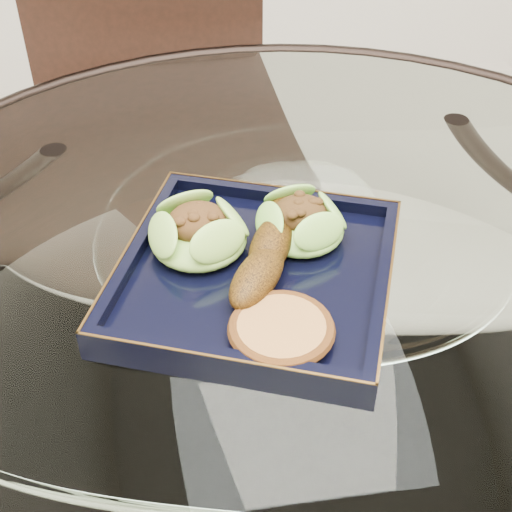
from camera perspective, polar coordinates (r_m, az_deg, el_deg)
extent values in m
cylinder|color=white|center=(0.77, 3.60, -0.81)|extent=(1.10, 1.10, 0.01)
torus|color=black|center=(0.77, 3.60, -0.81)|extent=(1.13, 1.13, 0.02)
cylinder|color=black|center=(1.29, 12.75, -4.42)|extent=(0.04, 0.04, 0.75)
cylinder|color=black|center=(1.23, -12.69, -7.06)|extent=(0.04, 0.04, 0.75)
cube|color=black|center=(1.28, -6.93, 1.95)|extent=(0.44, 0.44, 0.04)
cube|color=black|center=(1.31, -8.72, 16.65)|extent=(0.41, 0.05, 0.47)
cylinder|color=black|center=(1.33, -13.34, -12.30)|extent=(0.03, 0.03, 0.46)
cylinder|color=black|center=(1.34, 2.55, -10.33)|extent=(0.03, 0.03, 0.46)
cylinder|color=black|center=(1.59, -13.42, -1.94)|extent=(0.03, 0.03, 0.46)
cylinder|color=black|center=(1.59, -0.32, -0.38)|extent=(0.03, 0.03, 0.46)
cube|color=black|center=(0.73, 0.00, -1.81)|extent=(0.35, 0.35, 0.02)
ellipsoid|color=#57992C|center=(0.74, -4.62, 1.71)|extent=(0.11, 0.11, 0.04)
ellipsoid|color=#5FA830|center=(0.76, 3.59, 2.53)|extent=(0.11, 0.11, 0.03)
ellipsoid|color=#563209|center=(0.73, 1.25, 0.97)|extent=(0.12, 0.19, 0.04)
cylinder|color=#A46D36|center=(0.65, 2.04, -6.01)|extent=(0.11, 0.11, 0.02)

